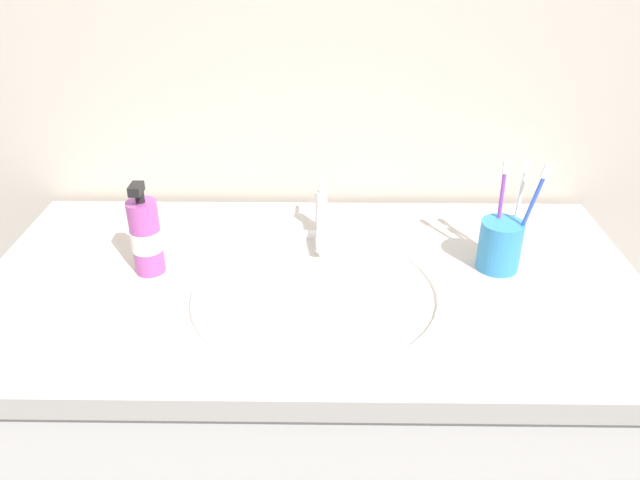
{
  "coord_description": "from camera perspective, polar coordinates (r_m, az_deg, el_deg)",
  "views": [
    {
      "loc": [
        0.03,
        -0.93,
        1.49
      ],
      "look_at": [
        0.01,
        -0.02,
        0.98
      ],
      "focal_mm": 34.49,
      "sensor_mm": 36.0,
      "label": 1
    }
  ],
  "objects": [
    {
      "name": "soap_dispenser",
      "position": [
        1.13,
        -15.85,
        0.31
      ],
      "size": [
        0.06,
        0.06,
        0.18
      ],
      "color": "#B24CA5",
      "rests_on": "vanity_counter"
    },
    {
      "name": "vanity_counter",
      "position": [
        1.4,
        -0.6,
        -19.08
      ],
      "size": [
        1.19,
        0.62,
        0.89
      ],
      "color": "silver",
      "rests_on": "ground"
    },
    {
      "name": "toothbrush_purple",
      "position": [
        1.15,
        16.4,
        3.06
      ],
      "size": [
        0.01,
        0.03,
        0.19
      ],
      "color": "purple",
      "rests_on": "toothbrush_cup"
    },
    {
      "name": "toothbrush_white",
      "position": [
        1.16,
        17.93,
        3.1
      ],
      "size": [
        0.03,
        0.03,
        0.19
      ],
      "color": "white",
      "rests_on": "toothbrush_cup"
    },
    {
      "name": "tiled_wall_back",
      "position": [
        1.32,
        -0.43,
        16.32
      ],
      "size": [
        2.39,
        0.04,
        2.4
      ],
      "primitive_type": "cube",
      "color": "beige",
      "rests_on": "ground"
    },
    {
      "name": "faucet",
      "position": [
        1.22,
        0.11,
        2.13
      ],
      "size": [
        0.02,
        0.16,
        0.1
      ],
      "color": "silver",
      "rests_on": "sink_basin"
    },
    {
      "name": "sink_basin",
      "position": [
        1.09,
        -0.02,
        -7.0
      ],
      "size": [
        0.44,
        0.44,
        0.13
      ],
      "color": "white",
      "rests_on": "vanity_counter"
    },
    {
      "name": "toothbrush_blue",
      "position": [
        1.13,
        18.79,
        2.48
      ],
      "size": [
        0.05,
        0.01,
        0.2
      ],
      "color": "blue",
      "rests_on": "toothbrush_cup"
    },
    {
      "name": "toothbrush_cup",
      "position": [
        1.16,
        16.33,
        -0.48
      ],
      "size": [
        0.08,
        0.08,
        0.09
      ],
      "primitive_type": "cylinder",
      "color": "#338CCC",
      "rests_on": "vanity_counter"
    }
  ]
}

